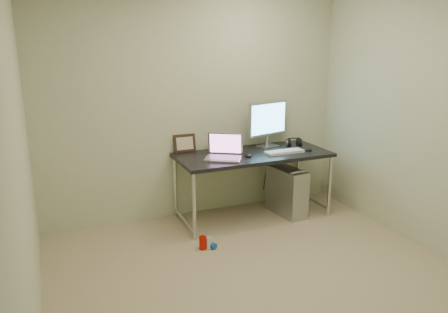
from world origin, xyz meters
TOP-DOWN VIEW (x-y plane):
  - floor at (0.00, 0.00)m, footprint 3.50×3.50m
  - wall_back at (0.00, 1.75)m, footprint 3.50×0.02m
  - wall_left at (-1.75, 0.00)m, footprint 0.02×3.50m
  - wall_right at (1.75, 0.00)m, footprint 0.02×3.50m
  - desk at (0.53, 1.38)m, footprint 1.71×0.75m
  - tower_computer at (0.93, 1.28)m, footprint 0.29×0.55m
  - cable_a at (0.88, 1.70)m, footprint 0.01×0.16m
  - cable_b at (0.97, 1.68)m, footprint 0.02×0.11m
  - can_red at (-0.28, 0.81)m, footprint 0.08×0.08m
  - can_white at (-0.22, 0.81)m, footprint 0.08×0.08m
  - can_blue at (-0.20, 0.80)m, footprint 0.11×0.13m
  - laptop at (0.15, 1.30)m, footprint 0.48×0.46m
  - monitor at (0.82, 1.58)m, footprint 0.56×0.22m
  - keyboard at (0.86, 1.24)m, footprint 0.45×0.16m
  - mouse_right at (1.16, 1.24)m, footprint 0.10×0.13m
  - mouse_left at (0.41, 1.26)m, footprint 0.08×0.12m
  - headphones at (1.14, 1.51)m, footprint 0.20×0.12m
  - picture_frame at (-0.15, 1.73)m, footprint 0.25×0.07m
  - webcam at (0.14, 1.68)m, footprint 0.05×0.04m

SIDE VIEW (x-z plane):
  - floor at x=0.00m, z-range 0.00..0.00m
  - can_blue at x=-0.20m, z-range 0.00..0.06m
  - can_white at x=-0.22m, z-range 0.00..0.12m
  - can_red at x=-0.28m, z-range 0.00..0.13m
  - tower_computer at x=0.93m, z-range -0.02..0.57m
  - cable_b at x=0.97m, z-range 0.02..0.74m
  - cable_a at x=0.88m, z-range 0.06..0.74m
  - desk at x=0.53m, z-range 0.30..1.05m
  - keyboard at x=0.86m, z-range 0.75..0.78m
  - mouse_left at x=0.41m, z-range 0.75..0.79m
  - mouse_right at x=1.16m, z-range 0.75..0.79m
  - headphones at x=1.14m, z-range 0.72..0.84m
  - laptop at x=0.15m, z-range 0.68..0.94m
  - webcam at x=0.14m, z-range 0.78..0.91m
  - picture_frame at x=-0.15m, z-range 0.75..0.95m
  - monitor at x=0.82m, z-range 0.80..1.33m
  - wall_back at x=0.00m, z-range 0.00..2.50m
  - wall_left at x=-1.75m, z-range 0.00..2.50m
  - wall_right at x=1.75m, z-range 0.00..2.50m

